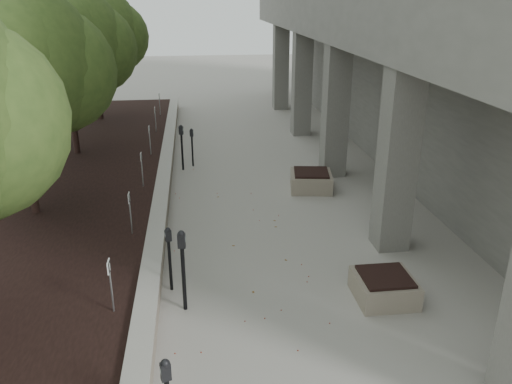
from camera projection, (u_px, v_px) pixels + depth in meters
retaining_wall at (162, 197)px, 13.76m from camera, size 0.39×26.00×0.50m
planting_bed at (20, 205)px, 13.37m from camera, size 7.00×26.00×0.40m
crabapple_tree_3 at (17, 101)px, 11.46m from camera, size 4.60×4.00×5.44m
crabapple_tree_4 at (67, 70)px, 16.09m from camera, size 4.60×4.00×5.44m
crabapple_tree_5 at (94, 53)px, 20.71m from camera, size 4.60×4.00×5.44m
parking_sign_3 at (111, 286)px, 8.39m from camera, size 0.04×0.22×0.96m
parking_sign_4 at (130, 214)px, 11.16m from camera, size 0.04×0.22×0.96m
parking_sign_5 at (142, 170)px, 13.94m from camera, size 0.04×0.22×0.96m
parking_sign_6 at (150, 140)px, 16.72m from camera, size 0.04×0.22×0.96m
parking_sign_7 at (155, 119)px, 19.49m from camera, size 0.04×0.22×0.96m
parking_sign_8 at (160, 104)px, 22.27m from camera, size 0.04×0.22×0.96m
parking_meter_2 at (183, 271)px, 9.03m from camera, size 0.17×0.13×1.58m
parking_meter_3 at (170, 259)px, 9.69m from camera, size 0.16×0.13×1.33m
parking_meter_4 at (182, 148)px, 16.40m from camera, size 0.18×0.15×1.50m
parking_meter_5 at (192, 147)px, 16.82m from camera, size 0.14×0.12×1.28m
planter_front at (384, 287)px, 9.55m from camera, size 1.07×1.07×0.50m
planter_back at (311, 180)px, 14.93m from camera, size 1.34×1.34×0.55m
berry_scatter at (240, 277)px, 10.35m from camera, size 3.30×14.10×0.02m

